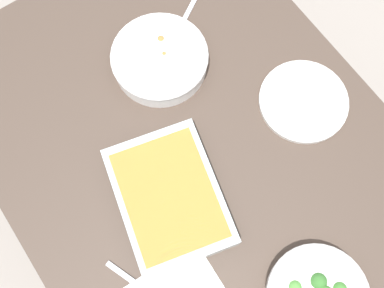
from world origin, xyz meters
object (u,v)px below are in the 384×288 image
Objects in this scene: side_plate at (304,101)px; spoon_by_stew at (181,26)px; stew_bowl at (160,59)px; baking_dish at (169,197)px; spoon_by_broccoli at (309,276)px.

side_plate is 0.37m from spoon_by_stew.
side_plate is (0.29, 0.23, -0.03)m from stew_bowl.
spoon_by_stew is at bearing 142.40° from baking_dish.
spoon_by_broccoli is (0.33, -0.25, -0.00)m from side_plate.
side_plate is at bearing 19.99° from spoon_by_stew.
stew_bowl is 0.13m from spoon_by_stew.
spoon_by_broccoli is at bearing 26.28° from baking_dish.
side_plate is (-0.02, 0.41, -0.03)m from baking_dish.
spoon_by_stew is at bearing -160.01° from side_plate.
stew_bowl and baking_dish have the same top height.
spoon_by_stew and spoon_by_broccoli have the same top height.
baking_dish is 2.05× the size of spoon_by_broccoli.
spoon_by_stew is (-0.35, -0.13, -0.00)m from side_plate.
baking_dish is 0.46m from spoon_by_stew.
stew_bowl is 1.51× the size of spoon_by_stew.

